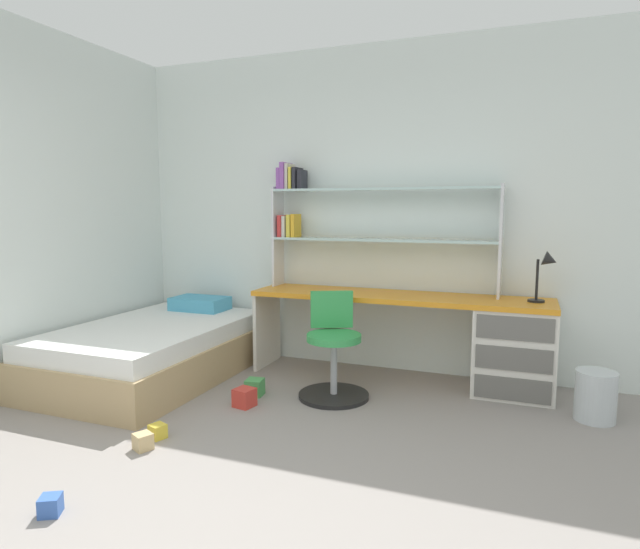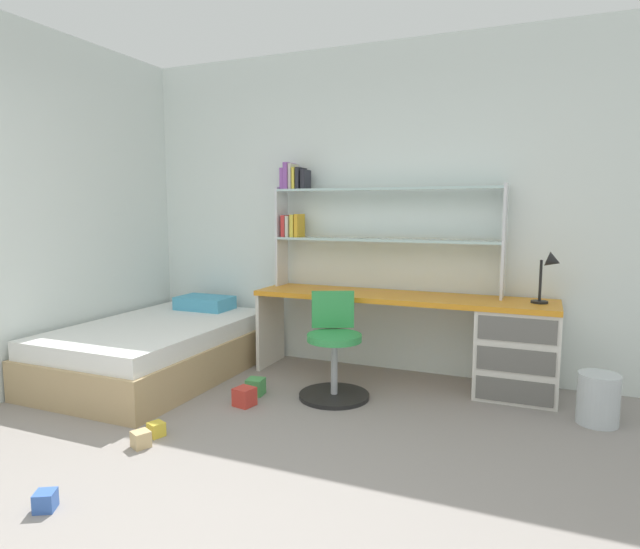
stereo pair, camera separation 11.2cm
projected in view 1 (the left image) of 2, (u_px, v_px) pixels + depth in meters
name	position (u px, v px, depth m)	size (l,w,h in m)	color
room_shell	(140.00, 210.00, 3.60)	(5.45, 6.56, 2.75)	silver
desk	(479.00, 338.00, 4.08)	(2.37, 0.53, 0.70)	orange
bookshelf_hutch	(352.00, 214.00, 4.49)	(1.91, 0.22, 1.08)	silver
desk_lamp	(547.00, 269.00, 3.85)	(0.20, 0.17, 0.38)	black
swivel_chair	(333.00, 357.00, 3.93)	(0.52, 0.52, 0.77)	black
bed_platform	(155.00, 350.00, 4.40)	(1.19, 1.87, 0.56)	tan
waste_bin	(596.00, 396.00, 3.49)	(0.26, 0.26, 0.33)	silver
toy_block_green_0	(255.00, 387.00, 3.98)	(0.12, 0.12, 0.12)	#479E51
toy_block_blue_1	(50.00, 505.00, 2.42)	(0.09, 0.09, 0.09)	#3860B7
toy_block_red_2	(244.00, 397.00, 3.75)	(0.13, 0.13, 0.13)	red
toy_block_natural_3	(143.00, 441.00, 3.08)	(0.09, 0.09, 0.09)	tan
toy_block_yellow_4	(158.00, 431.00, 3.23)	(0.09, 0.09, 0.09)	gold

